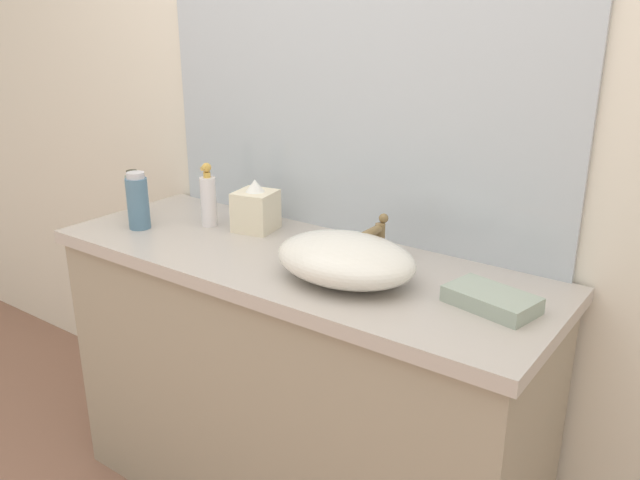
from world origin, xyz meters
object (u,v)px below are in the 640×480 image
(tissue_box, at_px, (256,209))
(folded_hand_towel, at_px, (491,300))
(soap_dispenser, at_px, (208,199))
(perfume_bottle, at_px, (138,201))
(sink_basin, at_px, (345,259))
(lotion_bottle, at_px, (134,195))

(tissue_box, relative_size, folded_hand_towel, 0.79)
(soap_dispenser, distance_m, tissue_box, 0.17)
(folded_hand_towel, bearing_deg, tissue_box, 172.68)
(soap_dispenser, distance_m, perfume_bottle, 0.23)
(perfume_bottle, xyz_separation_m, tissue_box, (0.33, 0.21, -0.02))
(sink_basin, distance_m, tissue_box, 0.51)
(soap_dispenser, bearing_deg, folded_hand_towel, -3.00)
(lotion_bottle, relative_size, perfume_bottle, 0.88)
(sink_basin, relative_size, lotion_bottle, 2.40)
(lotion_bottle, relative_size, tissue_box, 0.97)
(perfume_bottle, bearing_deg, lotion_bottle, 146.81)
(lotion_bottle, distance_m, folded_hand_towel, 1.30)
(perfume_bottle, relative_size, tissue_box, 1.11)
(perfume_bottle, bearing_deg, folded_hand_towel, 4.94)
(soap_dispenser, xyz_separation_m, lotion_bottle, (-0.28, -0.08, -0.01))
(soap_dispenser, relative_size, tissue_box, 1.26)
(soap_dispenser, xyz_separation_m, perfume_bottle, (-0.17, -0.16, -0.00))
(soap_dispenser, relative_size, perfume_bottle, 1.13)
(sink_basin, xyz_separation_m, tissue_box, (-0.47, 0.18, 0.01))
(sink_basin, relative_size, tissue_box, 2.33)
(soap_dispenser, bearing_deg, tissue_box, 19.76)
(sink_basin, distance_m, perfume_bottle, 0.80)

